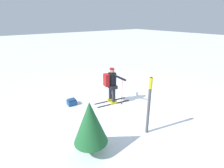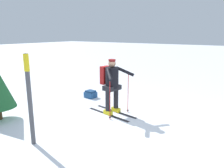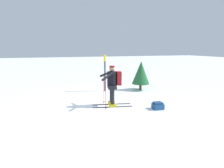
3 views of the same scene
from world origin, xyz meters
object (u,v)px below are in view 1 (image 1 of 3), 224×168
(skier, at_px, (111,83))
(dropped_backpack, at_px, (72,102))
(trail_marker, at_px, (149,102))
(pine_tree, at_px, (90,123))

(skier, height_order, dropped_backpack, skier)
(dropped_backpack, relative_size, trail_marker, 0.21)
(trail_marker, distance_m, pine_tree, 2.04)
(skier, bearing_deg, dropped_backpack, 59.78)
(skier, xyz_separation_m, trail_marker, (-2.55, 0.39, 0.19))
(skier, xyz_separation_m, pine_tree, (-2.19, 2.39, 0.02))
(dropped_backpack, distance_m, trail_marker, 3.80)
(trail_marker, height_order, pine_tree, trail_marker)
(dropped_backpack, bearing_deg, skier, -120.22)
(skier, height_order, pine_tree, skier)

